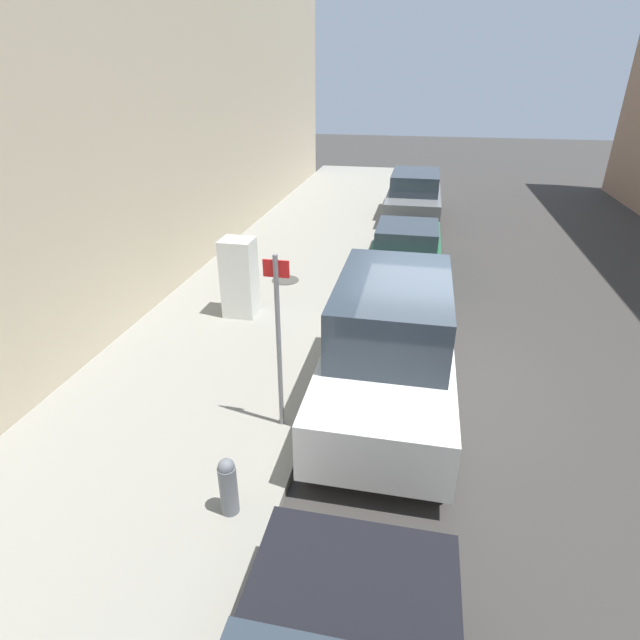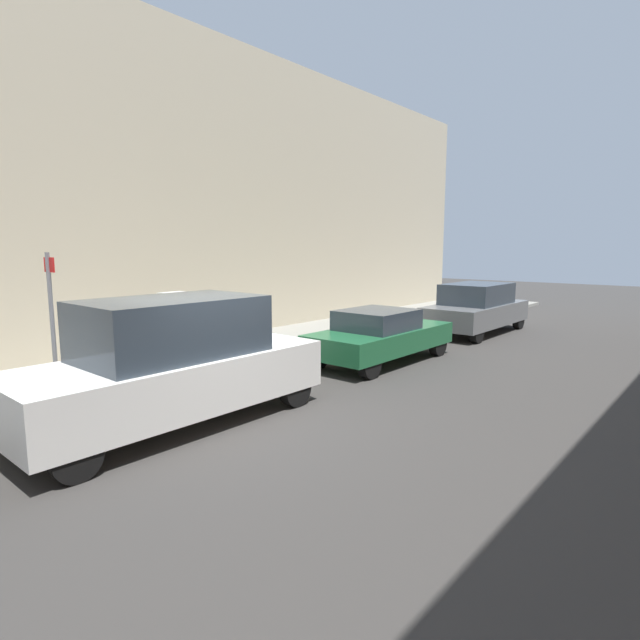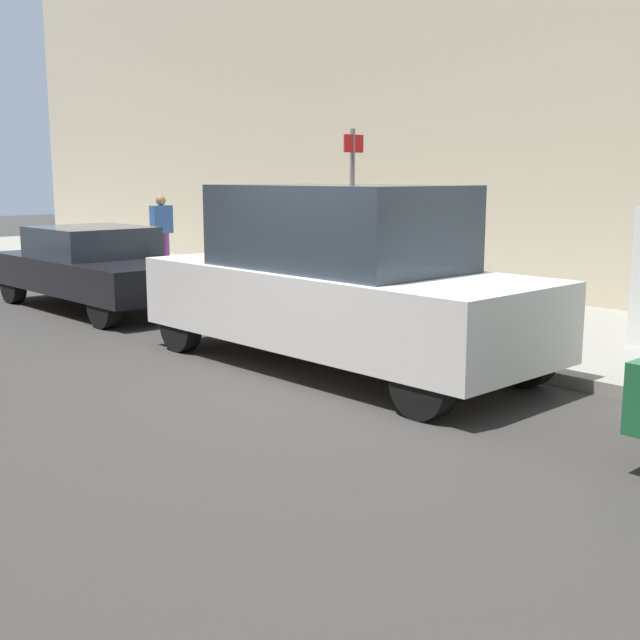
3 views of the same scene
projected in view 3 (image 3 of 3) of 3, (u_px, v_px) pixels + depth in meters
name	position (u px, v px, depth m)	size (l,w,h in m)	color
ground_plane	(320.00, 385.00, 8.65)	(80.00, 80.00, 0.00)	#383533
sidewalk_slab	(528.00, 330.00, 11.36)	(4.43, 44.00, 0.14)	gray
street_sign_post	(352.00, 218.00, 11.11)	(0.36, 0.07, 2.72)	slate
fire_hydrant	(279.00, 283.00, 12.70)	(0.22, 0.22, 0.81)	slate
pedestrian_walking_far	(162.00, 227.00, 18.00)	(0.48, 0.22, 1.66)	#7A3D7F
parked_sedan_dark	(97.00, 267.00, 13.55)	(1.89, 4.47, 1.38)	black
parked_van_white	(337.00, 279.00, 9.30)	(1.97, 5.18, 2.13)	silver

